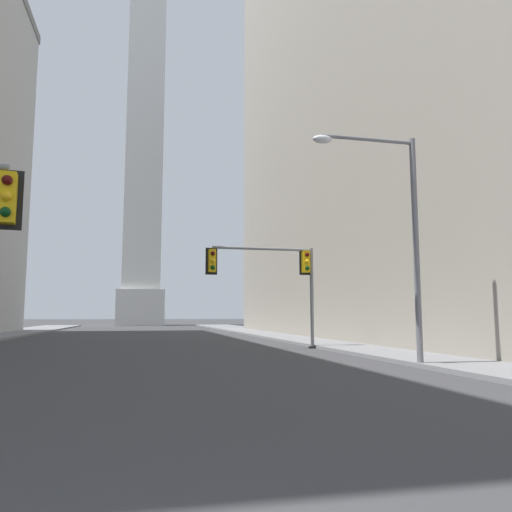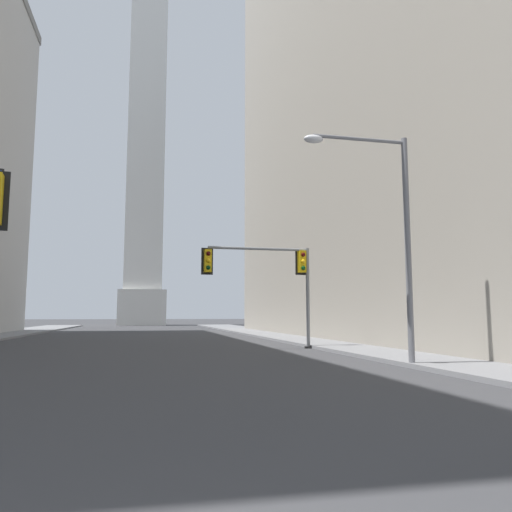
# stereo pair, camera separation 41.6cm
# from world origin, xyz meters

# --- Properties ---
(sidewalk_right) EXTENTS (5.00, 96.44, 0.15)m
(sidewalk_right) POSITION_xyz_m (11.03, 28.93, 0.07)
(sidewalk_right) COLOR slate
(sidewalk_right) RESTS_ON ground_plane
(building_right) EXTENTS (24.99, 50.69, 43.29)m
(building_right) POSITION_xyz_m (23.88, 29.22, 21.65)
(building_right) COLOR gray
(building_right) RESTS_ON ground_plane
(obelisk) EXTENTS (7.36, 7.36, 63.45)m
(obelisk) POSITION_xyz_m (0.00, 80.36, 30.36)
(obelisk) COLOR silver
(obelisk) RESTS_ON ground_plane
(traffic_light_mid_right) EXTENTS (5.59, 0.51, 5.04)m
(traffic_light_mid_right) POSITION_xyz_m (6.52, 22.35, 3.86)
(traffic_light_mid_right) COLOR slate
(traffic_light_mid_right) RESTS_ON ground_plane
(street_lamp) EXTENTS (3.61, 0.36, 7.53)m
(street_lamp) POSITION_xyz_m (8.09, 12.95, 4.74)
(street_lamp) COLOR slate
(street_lamp) RESTS_ON ground_plane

